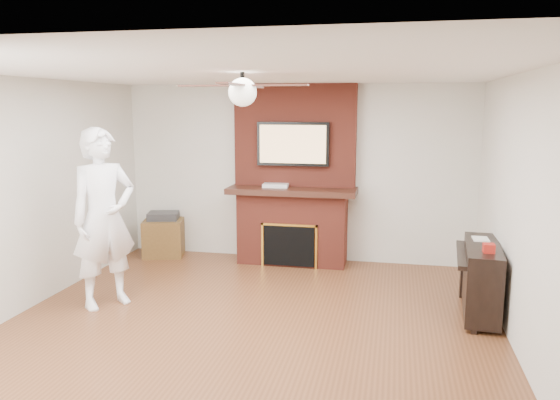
% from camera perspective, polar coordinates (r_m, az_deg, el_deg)
% --- Properties ---
extents(room_shell, '(5.36, 5.86, 2.86)m').
position_cam_1_polar(room_shell, '(5.16, -3.80, -0.79)').
color(room_shell, '#572F19').
rests_on(room_shell, ground).
extents(fireplace, '(1.78, 0.64, 2.50)m').
position_cam_1_polar(fireplace, '(7.65, 1.41, 0.77)').
color(fireplace, maroon).
rests_on(fireplace, ground).
extents(tv, '(1.00, 0.08, 0.60)m').
position_cam_1_polar(tv, '(7.52, 1.37, 5.87)').
color(tv, black).
rests_on(tv, fireplace).
extents(ceiling_fan, '(1.21, 1.21, 0.31)m').
position_cam_1_polar(ceiling_fan, '(5.07, -3.94, 11.31)').
color(ceiling_fan, black).
rests_on(ceiling_fan, room_shell).
extents(person, '(0.82, 0.87, 1.97)m').
position_cam_1_polar(person, '(6.25, -17.91, -1.82)').
color(person, white).
rests_on(person, ground).
extents(side_table, '(0.69, 0.69, 0.65)m').
position_cam_1_polar(side_table, '(8.29, -12.03, -3.64)').
color(side_table, '#563A18').
rests_on(side_table, ground).
extents(piano, '(0.53, 1.20, 0.86)m').
position_cam_1_polar(piano, '(6.19, 20.26, -7.59)').
color(piano, black).
rests_on(piano, ground).
extents(cable_box, '(0.36, 0.22, 0.05)m').
position_cam_1_polar(cable_box, '(7.58, -0.45, 1.53)').
color(cable_box, silver).
rests_on(cable_box, fireplace).
extents(candle_orange, '(0.07, 0.07, 0.12)m').
position_cam_1_polar(candle_orange, '(7.68, -0.03, -6.35)').
color(candle_orange, orange).
rests_on(candle_orange, ground).
extents(candle_green, '(0.07, 0.07, 0.09)m').
position_cam_1_polar(candle_green, '(7.71, 0.26, -6.41)').
color(candle_green, '#2C702D').
rests_on(candle_green, ground).
extents(candle_cream, '(0.08, 0.08, 0.10)m').
position_cam_1_polar(candle_cream, '(7.65, 1.96, -6.50)').
color(candle_cream, beige).
rests_on(candle_cream, ground).
extents(candle_blue, '(0.06, 0.06, 0.08)m').
position_cam_1_polar(candle_blue, '(7.65, 1.92, -6.59)').
color(candle_blue, '#3969AD').
rests_on(candle_blue, ground).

